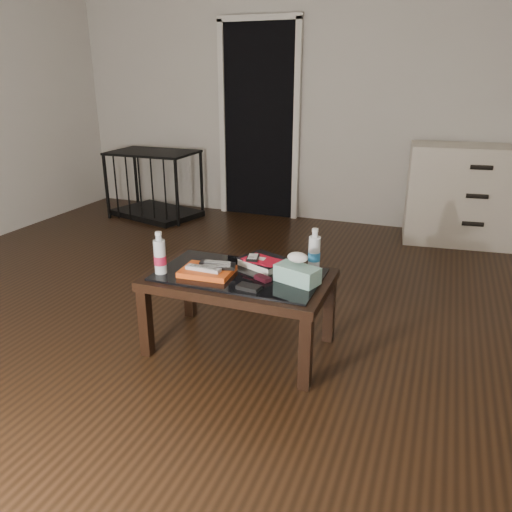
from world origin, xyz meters
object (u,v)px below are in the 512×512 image
Objects in this scene: coffee_table at (239,284)px; water_bottle_left at (160,253)px; textbook at (264,262)px; tissue_box at (297,274)px; dresser at (475,195)px; pet_crate at (156,195)px; water_bottle_right at (314,249)px.

water_bottle_left is at bearing -160.78° from coffee_table.
tissue_box is at bearing -9.72° from textbook.
coffee_table is 0.80× the size of dresser.
water_bottle_right is at bearing -26.37° from pet_crate.
water_bottle_left and water_bottle_right have the same top height.
pet_crate is 4.47× the size of tissue_box.
coffee_table is at bearing -162.67° from tissue_box.
water_bottle_right is (0.37, 0.22, 0.18)m from coffee_table.
textbook is 0.30m from water_bottle_right.
water_bottle_right is at bearing 24.76° from water_bottle_left.
tissue_box is at bearing 10.67° from water_bottle_left.
water_bottle_right is (2.33, -2.09, 0.35)m from pet_crate.
water_bottle_right reaches higher than tissue_box.
water_bottle_left is at bearing -125.49° from textbook.
pet_crate is at bearing 130.41° from coffee_table.
pet_crate is 3.15m from water_bottle_right.
water_bottle_right reaches higher than coffee_table.
water_bottle_left is (-0.41, -0.14, 0.18)m from coffee_table.
coffee_table is at bearing -122.69° from dresser.
dresser is 5.23× the size of water_bottle_right.
textbook is (2.05, -2.15, 0.25)m from pet_crate.
textbook is 1.05× the size of water_bottle_right.
water_bottle_left is at bearing -128.16° from dresser.
water_bottle_left is 0.86m from water_bottle_right.
water_bottle_left is at bearing -42.08° from pet_crate.
tissue_box is (0.24, -0.16, 0.02)m from textbook.
dresser is 4.98× the size of textbook.
water_bottle_right is at bearing 99.18° from tissue_box.
coffee_table is 3.04m from pet_crate.
textbook reaches higher than coffee_table.
pet_crate is 2.92m from water_bottle_left.
tissue_box is (-0.95, -2.54, 0.06)m from dresser.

